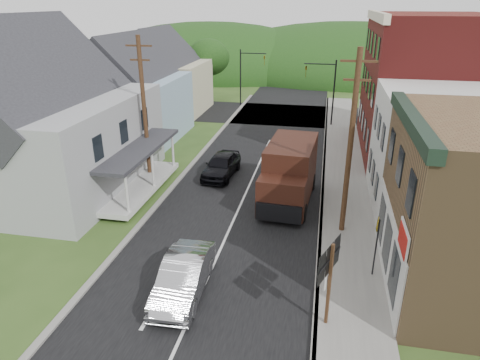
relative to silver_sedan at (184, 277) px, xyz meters
The scene contains 24 objects.
ground 2.91m from the silver_sedan, 76.71° to the left, with size 120.00×120.00×0.00m, color #2D4719.
road 12.78m from the silver_sedan, 87.09° to the left, with size 9.00×90.00×0.02m, color black.
cross_road 29.75m from the silver_sedan, 88.75° to the left, with size 60.00×9.00×0.02m, color black.
sidewalk_right 12.59m from the silver_sedan, 58.63° to the left, with size 2.80×55.00×0.15m, color slate.
curb_right 11.95m from the silver_sedan, 64.18° to the left, with size 0.20×55.00×0.15m, color slate.
curb_left 11.48m from the silver_sedan, 110.45° to the left, with size 0.30×55.00×0.12m, color slate.
storefront_white 15.93m from the silver_sedan, 40.60° to the left, with size 8.00×7.00×6.50m, color silver.
storefront_red 23.46m from the silver_sedan, 58.82° to the left, with size 8.00×12.00×10.00m, color maroon.
house_gray 14.74m from the silver_sedan, 142.42° to the left, with size 10.20×12.24×8.35m.
house_blue 22.48m from the silver_sedan, 117.68° to the left, with size 7.14×8.16×7.28m.
house_cream 30.86m from the silver_sedan, 110.69° to the left, with size 7.14×8.16×7.28m.
utility_pole_right 9.65m from the silver_sedan, 44.96° to the left, with size 1.60×0.26×9.00m.
utility_pole_left 12.83m from the silver_sedan, 118.60° to the left, with size 1.60×0.26×9.00m.
traffic_signal_right 26.87m from the silver_sedan, 79.32° to the left, with size 2.87×0.20×6.00m.
traffic_signal_left 33.57m from the silver_sedan, 96.28° to the left, with size 2.87×0.20×6.00m.
tree_left_b 22.40m from the silver_sedan, 137.97° to the left, with size 4.80×4.80×6.94m.
tree_left_c 29.68m from the silver_sedan, 128.91° to the left, with size 5.80×5.80×8.41m.
tree_left_d 35.97m from the silver_sedan, 103.52° to the left, with size 4.80×4.80×6.94m.
forested_ridge 57.75m from the silver_sedan, 89.36° to the left, with size 90.00×30.00×16.00m, color #12350F.
silver_sedan is the anchor object (origin of this frame).
dark_sedan 12.41m from the silver_sedan, 96.76° to the left, with size 1.80×4.47×1.52m, color black.
delivery_van 9.85m from the silver_sedan, 70.57° to the left, with size 2.92×6.33×3.45m.
route_sign_cluster 5.77m from the silver_sedan, ahead, with size 0.74×1.75×3.25m.
warning_sign 7.94m from the silver_sedan, 19.08° to the left, with size 0.21×0.75×2.77m.
Camera 1 is at (4.30, -16.05, 10.81)m, focal length 32.00 mm.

